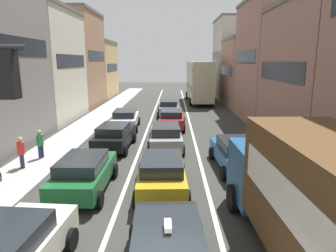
{
  "coord_description": "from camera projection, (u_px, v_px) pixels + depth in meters",
  "views": [
    {
      "loc": [
        0.29,
        -4.53,
        5.18
      ],
      "look_at": [
        0.0,
        12.0,
        1.6
      ],
      "focal_mm": 32.23,
      "sensor_mm": 36.0,
      "label": 1
    }
  ],
  "objects": [
    {
      "name": "sidewalk_left",
      "position": [
        90.0,
        123.0,
        25.17
      ],
      "size": [
        2.6,
        64.0,
        0.14
      ],
      "primitive_type": "cube",
      "color": "#9E9E9E",
      "rests_on": "ground"
    },
    {
      "name": "lane_stripe_left",
      "position": [
        149.0,
        124.0,
        25.1
      ],
      "size": [
        0.16,
        60.0,
        0.01
      ],
      "primitive_type": "cube",
      "color": "silver",
      "rests_on": "ground"
    },
    {
      "name": "lane_stripe_right",
      "position": [
        190.0,
        124.0,
        25.04
      ],
      "size": [
        0.16,
        60.0,
        0.01
      ],
      "primitive_type": "cube",
      "color": "silver",
      "rests_on": "ground"
    },
    {
      "name": "building_row_left",
      "position": [
        20.0,
        56.0,
        24.07
      ],
      "size": [
        7.2,
        43.9,
        13.93
      ],
      "rotation": [
        0.0,
        0.0,
        1.57
      ],
      "color": "#9E7556",
      "rests_on": "ground"
    },
    {
      "name": "building_row_right",
      "position": [
        291.0,
        59.0,
        24.68
      ],
      "size": [
        7.2,
        43.9,
        13.69
      ],
      "rotation": [
        0.0,
        0.0,
        -1.57
      ],
      "color": "#B2ADA3",
      "rests_on": "ground"
    },
    {
      "name": "removalist_box_truck",
      "position": [
        312.0,
        195.0,
        7.36
      ],
      "size": [
        2.91,
        7.77,
        3.58
      ],
      "rotation": [
        0.0,
        0.0,
        1.6
      ],
      "color": "navy",
      "rests_on": "ground"
    },
    {
      "name": "sedan_centre_lane_second",
      "position": [
        162.0,
        173.0,
        12.07
      ],
      "size": [
        2.2,
        4.37,
        1.49
      ],
      "rotation": [
        0.0,
        0.0,
        1.61
      ],
      "color": "#B29319",
      "rests_on": "ground"
    },
    {
      "name": "wagon_left_lane_second",
      "position": [
        84.0,
        173.0,
        12.08
      ],
      "size": [
        2.07,
        4.31,
        1.49
      ],
      "rotation": [
        0.0,
        0.0,
        1.57
      ],
      "color": "#19592D",
      "rests_on": "ground"
    },
    {
      "name": "hatchback_centre_lane_third",
      "position": [
        166.0,
        136.0,
        17.96
      ],
      "size": [
        2.2,
        4.37,
        1.49
      ],
      "rotation": [
        0.0,
        0.0,
        1.61
      ],
      "color": "gray",
      "rests_on": "ground"
    },
    {
      "name": "sedan_left_lane_third",
      "position": [
        114.0,
        136.0,
        18.02
      ],
      "size": [
        2.2,
        4.37,
        1.49
      ],
      "rotation": [
        0.0,
        0.0,
        1.53
      ],
      "color": "black",
      "rests_on": "ground"
    },
    {
      "name": "coupe_centre_lane_fourth",
      "position": [
        172.0,
        118.0,
        23.43
      ],
      "size": [
        2.13,
        4.34,
        1.49
      ],
      "rotation": [
        0.0,
        0.0,
        1.55
      ],
      "color": "#A51E1E",
      "rests_on": "ground"
    },
    {
      "name": "sedan_left_lane_fourth",
      "position": [
        125.0,
        119.0,
        23.32
      ],
      "size": [
        2.24,
        4.39,
        1.49
      ],
      "rotation": [
        0.0,
        0.0,
        1.62
      ],
      "color": "silver",
      "rests_on": "ground"
    },
    {
      "name": "sedan_centre_lane_fifth",
      "position": [
        168.0,
        107.0,
        29.04
      ],
      "size": [
        2.18,
        4.36,
        1.49
      ],
      "rotation": [
        0.0,
        0.0,
        1.6
      ],
      "color": "#759EB7",
      "rests_on": "ground"
    },
    {
      "name": "sedan_right_lane_behind_truck",
      "position": [
        236.0,
        153.0,
        14.64
      ],
      "size": [
        2.27,
        4.4,
        1.49
      ],
      "rotation": [
        0.0,
        0.0,
        1.63
      ],
      "color": "#194C8C",
      "rests_on": "ground"
    },
    {
      "name": "bus_mid_queue_primary",
      "position": [
        199.0,
        80.0,
        37.79
      ],
      "size": [
        2.93,
        10.54,
        5.06
      ],
      "rotation": [
        0.0,
        0.0,
        1.59
      ],
      "color": "#BFB793",
      "rests_on": "ground"
    },
    {
      "name": "pedestrian_near_kerb",
      "position": [
        40.0,
        143.0,
        15.82
      ],
      "size": [
        0.34,
        0.53,
        1.66
      ],
      "rotation": [
        0.0,
        0.0,
        2.91
      ],
      "color": "#262D47",
      "rests_on": "ground"
    },
    {
      "name": "pedestrian_mid_sidewalk",
      "position": [
        21.0,
        152.0,
        14.36
      ],
      "size": [
        0.38,
        0.44,
        1.66
      ],
      "rotation": [
        0.0,
        0.0,
        0.68
      ],
      "color": "#262D47",
      "rests_on": "ground"
    }
  ]
}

